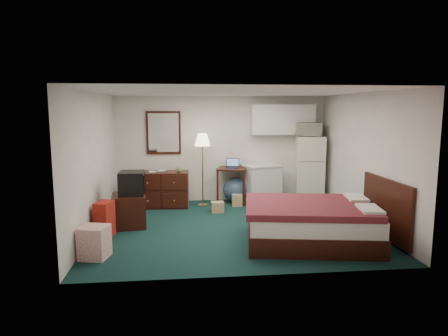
{
  "coord_description": "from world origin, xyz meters",
  "views": [
    {
      "loc": [
        -0.93,
        -7.22,
        2.2
      ],
      "look_at": [
        -0.12,
        0.41,
        1.06
      ],
      "focal_mm": 32.0,
      "sensor_mm": 36.0,
      "label": 1
    }
  ],
  "objects": [
    {
      "name": "exercise_ball",
      "position": [
        0.33,
        1.96,
        0.3
      ],
      "size": [
        0.63,
        0.63,
        0.6
      ],
      "primitive_type": "sphere",
      "rotation": [
        0.0,
        0.0,
        0.06
      ],
      "color": "navy",
      "rests_on": "floor"
    },
    {
      "name": "walls",
      "position": [
        0.0,
        0.0,
        1.25
      ],
      "size": [
        5.01,
        4.51,
        2.5
      ],
      "color": "silver",
      "rests_on": "floor"
    },
    {
      "name": "suitcase",
      "position": [
        -2.28,
        -0.37,
        0.31
      ],
      "size": [
        0.33,
        0.43,
        0.62
      ],
      "primitive_type": null,
      "rotation": [
        0.0,
        0.0,
        -0.25
      ],
      "color": "maroon",
      "rests_on": "floor"
    },
    {
      "name": "cardboard_box_a",
      "position": [
        -0.19,
        1.09,
        0.11
      ],
      "size": [
        0.27,
        0.23,
        0.22
      ],
      "primitive_type": null,
      "rotation": [
        0.0,
        0.0,
        0.03
      ],
      "color": "#A17D59",
      "rests_on": "floor"
    },
    {
      "name": "fridge",
      "position": [
        2.08,
        1.88,
        0.78
      ],
      "size": [
        0.75,
        0.75,
        1.56
      ],
      "primitive_type": null,
      "rotation": [
        0.0,
        0.0,
        -0.18
      ],
      "color": "silver",
      "rests_on": "floor"
    },
    {
      "name": "tv_stand",
      "position": [
        -1.94,
        0.24,
        0.3
      ],
      "size": [
        0.68,
        0.73,
        0.61
      ],
      "primitive_type": null,
      "rotation": [
        0.0,
        0.0,
        0.12
      ],
      "color": "black",
      "rests_on": "floor"
    },
    {
      "name": "upper_cabinets",
      "position": [
        1.45,
        2.08,
        1.95
      ],
      "size": [
        1.5,
        0.35,
        0.7
      ],
      "primitive_type": null,
      "color": "silver",
      "rests_on": "walls"
    },
    {
      "name": "microwave",
      "position": [
        2.01,
        1.88,
        1.76
      ],
      "size": [
        0.62,
        0.39,
        0.4
      ],
      "primitive_type": "imported",
      "rotation": [
        0.0,
        0.0,
        -0.11
      ],
      "color": "silver",
      "rests_on": "fridge"
    },
    {
      "name": "laptop",
      "position": [
        0.23,
        1.9,
        0.95
      ],
      "size": [
        0.35,
        0.31,
        0.21
      ],
      "primitive_type": null,
      "rotation": [
        0.0,
        0.0,
        -0.23
      ],
      "color": "black",
      "rests_on": "desk"
    },
    {
      "name": "book_b",
      "position": [
        -1.48,
        1.81,
        0.91
      ],
      "size": [
        0.16,
        0.08,
        0.22
      ],
      "primitive_type": "imported",
      "rotation": [
        0.0,
        0.0,
        -0.34
      ],
      "color": "#A17D59",
      "rests_on": "dresser"
    },
    {
      "name": "mirror",
      "position": [
        -1.35,
        2.22,
        1.65
      ],
      "size": [
        0.8,
        0.06,
        1.0
      ],
      "primitive_type": null,
      "color": "white",
      "rests_on": "walls"
    },
    {
      "name": "headboard",
      "position": [
        2.46,
        -1.03,
        0.55
      ],
      "size": [
        0.06,
        1.56,
        1.0
      ],
      "primitive_type": null,
      "color": "black",
      "rests_on": "walls"
    },
    {
      "name": "bed",
      "position": [
        1.17,
        -1.03,
        0.33
      ],
      "size": [
        2.29,
        1.92,
        0.66
      ],
      "primitive_type": null,
      "rotation": [
        0.0,
        0.0,
        -0.17
      ],
      "color": "#48151B",
      "rests_on": "floor"
    },
    {
      "name": "mug",
      "position": [
        -1.0,
        1.59,
        0.87
      ],
      "size": [
        0.14,
        0.13,
        0.13
      ],
      "primitive_type": "imported",
      "rotation": [
        0.0,
        0.0,
        -0.23
      ],
      "color": "#588E44",
      "rests_on": "dresser"
    },
    {
      "name": "ceiling",
      "position": [
        0.0,
        0.0,
        2.5
      ],
      "size": [
        5.0,
        4.5,
        0.01
      ],
      "primitive_type": "cube",
      "color": "silver",
      "rests_on": "walls"
    },
    {
      "name": "crt_tv",
      "position": [
        -1.87,
        0.25,
        0.83
      ],
      "size": [
        0.47,
        0.51,
        0.44
      ],
      "primitive_type": null,
      "rotation": [
        0.0,
        0.0,
        0.0
      ],
      "color": "black",
      "rests_on": "tv_stand"
    },
    {
      "name": "dresser",
      "position": [
        -1.39,
        1.7,
        0.4
      ],
      "size": [
        1.21,
        0.61,
        0.8
      ],
      "primitive_type": null,
      "rotation": [
        0.0,
        0.0,
        -0.06
      ],
      "color": "black",
      "rests_on": "floor"
    },
    {
      "name": "cardboard_box_b",
      "position": [
        0.31,
        1.63,
        0.13
      ],
      "size": [
        0.24,
        0.28,
        0.27
      ],
      "primitive_type": null,
      "rotation": [
        0.0,
        0.0,
        -0.06
      ],
      "color": "#A17D59",
      "rests_on": "floor"
    },
    {
      "name": "kitchen_counter",
      "position": [
        0.92,
        1.91,
        0.44
      ],
      "size": [
        0.94,
        0.81,
        0.87
      ],
      "primitive_type": null,
      "rotation": [
        0.0,
        0.0,
        0.29
      ],
      "color": "silver",
      "rests_on": "floor"
    },
    {
      "name": "book_a",
      "position": [
        -1.67,
        1.67,
        0.9
      ],
      "size": [
        0.15,
        0.05,
        0.2
      ],
      "primitive_type": "imported",
      "rotation": [
        0.0,
        0.0,
        0.24
      ],
      "color": "#A17D59",
      "rests_on": "dresser"
    },
    {
      "name": "floor",
      "position": [
        0.0,
        0.0,
        0.0
      ],
      "size": [
        5.0,
        4.5,
        0.01
      ],
      "primitive_type": "cube",
      "color": "#0D2928",
      "rests_on": "ground"
    },
    {
      "name": "floor_lamp",
      "position": [
        -0.47,
        1.75,
        0.83
      ],
      "size": [
        0.41,
        0.41,
        1.65
      ],
      "primitive_type": null,
      "rotation": [
        0.0,
        0.0,
        0.16
      ],
      "color": "#BF9846",
      "rests_on": "floor"
    },
    {
      "name": "desk",
      "position": [
        0.24,
        1.93,
        0.42
      ],
      "size": [
        0.81,
        0.81,
        0.84
      ],
      "primitive_type": null,
      "rotation": [
        0.0,
        0.0,
        -0.25
      ],
      "color": "black",
      "rests_on": "floor"
    },
    {
      "name": "file_bin",
      "position": [
        -1.0,
        1.71,
        0.13
      ],
      "size": [
        0.41,
        0.34,
        0.25
      ],
      "primitive_type": null,
      "rotation": [
        0.0,
        0.0,
        0.2
      ],
      "color": "slate",
      "rests_on": "floor"
    },
    {
      "name": "retail_box",
      "position": [
        -2.24,
        -1.36,
        0.24
      ],
      "size": [
        0.46,
        0.46,
        0.48
      ],
      "primitive_type": null,
      "rotation": [
        0.0,
        0.0,
        -0.22
      ],
      "color": "white",
      "rests_on": "floor"
    }
  ]
}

